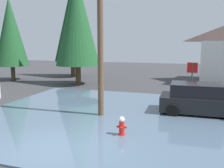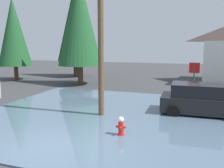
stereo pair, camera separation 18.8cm
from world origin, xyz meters
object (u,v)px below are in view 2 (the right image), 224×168
utility_pole (101,27)px  pine_tree_short_left (14,32)px  pine_tree_tall_left (75,24)px  fire_hydrant (121,127)px  pine_tree_mid_left (79,20)px  stop_sign_far (194,72)px  parked_car (201,100)px

utility_pole → pine_tree_short_left: size_ratio=1.03×
pine_tree_tall_left → fire_hydrant: bearing=-57.5°
pine_tree_mid_left → utility_pole: bearing=-58.1°
pine_tree_mid_left → pine_tree_short_left: pine_tree_mid_left is taller
utility_pole → stop_sign_far: (4.24, 6.66, -2.64)m
fire_hydrant → parked_car: bearing=54.4°
parked_car → pine_tree_mid_left: (-9.91, 6.58, 4.83)m
stop_sign_far → pine_tree_tall_left: 14.66m
stop_sign_far → pine_tree_mid_left: pine_tree_mid_left is taller
parked_car → fire_hydrant: bearing=-125.6°
pine_tree_short_left → pine_tree_tall_left: bearing=45.0°
fire_hydrant → utility_pole: 4.81m
pine_tree_mid_left → pine_tree_short_left: bearing=176.3°
stop_sign_far → pine_tree_mid_left: 10.44m
fire_hydrant → pine_tree_mid_left: size_ratio=0.08×
utility_pole → parked_car: size_ratio=1.99×
parked_car → pine_tree_tall_left: pine_tree_tall_left is taller
utility_pole → pine_tree_short_left: bearing=144.6°
utility_pole → pine_tree_mid_left: bearing=121.9°
pine_tree_mid_left → fire_hydrant: bearing=-57.0°
pine_tree_mid_left → pine_tree_tall_left: bearing=121.4°
fire_hydrant → pine_tree_mid_left: (-6.95, 10.72, 5.19)m
utility_pole → stop_sign_far: 8.32m
stop_sign_far → pine_tree_mid_left: size_ratio=0.24×
utility_pole → pine_tree_tall_left: (-8.22, 13.29, 1.35)m
fire_hydrant → pine_tree_tall_left: pine_tree_tall_left is taller
pine_tree_tall_left → pine_tree_mid_left: (2.95, -4.84, -0.05)m
parked_car → pine_tree_short_left: 19.03m
utility_pole → pine_tree_mid_left: pine_tree_mid_left is taller
parked_car → pine_tree_tall_left: size_ratio=0.43×
fire_hydrant → pine_tree_short_left: pine_tree_short_left is taller
stop_sign_far → parked_car: size_ratio=0.56×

